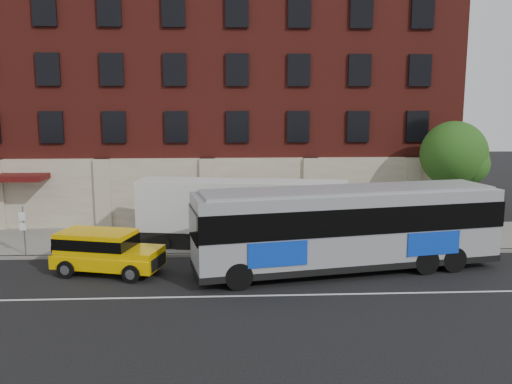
{
  "coord_description": "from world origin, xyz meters",
  "views": [
    {
      "loc": [
        1.23,
        -19.19,
        7.35
      ],
      "look_at": [
        2.49,
        5.5,
        3.21
      ],
      "focal_mm": 37.78,
      "sensor_mm": 36.0,
      "label": 1
    }
  ],
  "objects_px": {
    "sign_pole": "(24,228)",
    "yellow_suv": "(103,249)",
    "street_tree": "(454,157)",
    "shipping_container": "(243,215)",
    "city_bus": "(348,226)"
  },
  "relations": [
    {
      "from": "sign_pole",
      "to": "yellow_suv",
      "type": "relative_size",
      "value": 0.5
    },
    {
      "from": "sign_pole",
      "to": "shipping_container",
      "type": "xyz_separation_m",
      "value": [
        10.4,
        1.14,
        0.27
      ]
    },
    {
      "from": "city_bus",
      "to": "shipping_container",
      "type": "height_order",
      "value": "city_bus"
    },
    {
      "from": "city_bus",
      "to": "shipping_container",
      "type": "bearing_deg",
      "value": 139.35
    },
    {
      "from": "street_tree",
      "to": "shipping_container",
      "type": "bearing_deg",
      "value": -169.3
    },
    {
      "from": "street_tree",
      "to": "city_bus",
      "type": "xyz_separation_m",
      "value": [
        -7.15,
        -6.06,
        -2.37
      ]
    },
    {
      "from": "sign_pole",
      "to": "yellow_suv",
      "type": "height_order",
      "value": "sign_pole"
    },
    {
      "from": "street_tree",
      "to": "yellow_suv",
      "type": "xyz_separation_m",
      "value": [
        -17.76,
        -5.86,
        -3.34
      ]
    },
    {
      "from": "sign_pole",
      "to": "street_tree",
      "type": "relative_size",
      "value": 0.4
    },
    {
      "from": "yellow_suv",
      "to": "sign_pole",
      "type": "bearing_deg",
      "value": 149.47
    },
    {
      "from": "city_bus",
      "to": "street_tree",
      "type": "bearing_deg",
      "value": 40.28
    },
    {
      "from": "city_bus",
      "to": "sign_pole",
      "type": "bearing_deg",
      "value": 169.65
    },
    {
      "from": "city_bus",
      "to": "shipping_container",
      "type": "relative_size",
      "value": 1.29
    },
    {
      "from": "street_tree",
      "to": "shipping_container",
      "type": "xyz_separation_m",
      "value": [
        -11.64,
        -2.2,
        -2.68
      ]
    },
    {
      "from": "yellow_suv",
      "to": "shipping_container",
      "type": "height_order",
      "value": "shipping_container"
    }
  ]
}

